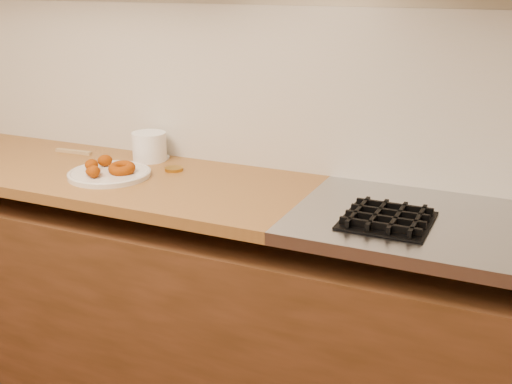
{
  "coord_description": "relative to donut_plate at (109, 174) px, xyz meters",
  "views": [
    {
      "loc": [
        1.18,
        -0.18,
        1.6
      ],
      "look_at": [
        0.36,
        1.62,
        0.93
      ],
      "focal_mm": 45.0,
      "sensor_mm": 36.0,
      "label": 1
    }
  ],
  "objects": [
    {
      "name": "burner_grates",
      "position": [
        1.36,
        -0.03,
        0.0
      ],
      "size": [
        0.91,
        0.26,
        0.03
      ],
      "color": "black",
      "rests_on": "stovetop"
    },
    {
      "name": "brass_jar_lid",
      "position": [
        0.18,
        0.16,
        -0.0
      ],
      "size": [
        0.08,
        0.08,
        0.01
      ],
      "primitive_type": "cylinder",
      "rotation": [
        0.0,
        0.0,
        -0.23
      ],
      "color": "#B07E22",
      "rests_on": "butcher_block"
    },
    {
      "name": "donut_plate",
      "position": [
        0.0,
        0.0,
        0.0
      ],
      "size": [
        0.3,
        0.3,
        0.02
      ],
      "primitive_type": "cylinder",
      "color": "beige",
      "rests_on": "butcher_block"
    },
    {
      "name": "base_cabinet",
      "position": [
        0.24,
        0.05,
        -0.52
      ],
      "size": [
        3.6,
        0.6,
        0.77
      ],
      "primitive_type": "cube",
      "color": "brown",
      "rests_on": "floor"
    },
    {
      "name": "wall_back",
      "position": [
        0.24,
        0.36,
        0.44
      ],
      "size": [
        4.0,
        0.02,
        2.7
      ],
      "primitive_type": "cube",
      "color": "tan",
      "rests_on": "ground"
    },
    {
      "name": "fried_dough_chunks",
      "position": [
        -0.04,
        -0.02,
        0.03
      ],
      "size": [
        0.12,
        0.2,
        0.05
      ],
      "color": "#973300",
      "rests_on": "donut_plate"
    },
    {
      "name": "ring_donut",
      "position": [
        0.05,
        0.01,
        0.03
      ],
      "size": [
        0.13,
        0.13,
        0.04
      ],
      "primitive_type": "torus",
      "rotation": [
        0.1,
        0.0,
        0.4
      ],
      "color": "#973300",
      "rests_on": "donut_plate"
    },
    {
      "name": "wooden_utensil",
      "position": [
        -0.33,
        0.2,
        -0.0
      ],
      "size": [
        0.17,
        0.03,
        0.01
      ],
      "primitive_type": "cube",
      "rotation": [
        0.0,
        0.0,
        0.06
      ],
      "color": "tan",
      "rests_on": "butcher_block"
    },
    {
      "name": "backsplash",
      "position": [
        0.24,
        0.35,
        0.29
      ],
      "size": [
        3.6,
        0.02,
        0.6
      ],
      "primitive_type": "cube",
      "color": "beige",
      "rests_on": "wall_back"
    },
    {
      "name": "tub_lid",
      "position": [
        0.02,
        0.28,
        -0.01
      ],
      "size": [
        0.15,
        0.15,
        0.01
      ],
      "primitive_type": "cylinder",
      "rotation": [
        0.0,
        0.0,
        0.38
      ],
      "color": "silver",
      "rests_on": "butcher_block"
    },
    {
      "name": "plastic_tub",
      "position": [
        0.01,
        0.25,
        0.05
      ],
      "size": [
        0.15,
        0.15,
        0.11
      ],
      "primitive_type": "cylinder",
      "rotation": [
        0.0,
        0.0,
        -0.15
      ],
      "color": "white",
      "rests_on": "butcher_block"
    },
    {
      "name": "stovetop",
      "position": [
        1.39,
        0.05,
        -0.03
      ],
      "size": [
        1.3,
        0.62,
        0.04
      ],
      "primitive_type": "cube",
      "color": "#9EA0A5",
      "rests_on": "base_cabinet"
    },
    {
      "name": "butcher_block",
      "position": [
        -0.41,
        0.05,
        -0.03
      ],
      "size": [
        2.3,
        0.62,
        0.04
      ],
      "primitive_type": "cube",
      "color": "#9B6730",
      "rests_on": "base_cabinet"
    }
  ]
}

